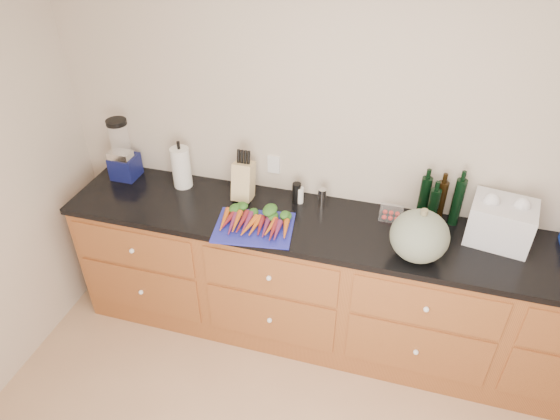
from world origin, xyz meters
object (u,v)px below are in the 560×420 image
(carrots, at_px, (256,221))
(blender_appliance, at_px, (122,153))
(paper_towel, at_px, (181,168))
(knife_block, at_px, (243,181))
(squash, at_px, (419,236))
(cutting_board, at_px, (254,227))
(tomato_box, at_px, (391,213))

(carrots, height_order, blender_appliance, blender_appliance)
(blender_appliance, relative_size, paper_towel, 1.52)
(blender_appliance, height_order, paper_towel, blender_appliance)
(carrots, relative_size, knife_block, 1.70)
(carrots, relative_size, squash, 1.31)
(carrots, bearing_deg, paper_towel, 154.51)
(cutting_board, relative_size, carrots, 1.11)
(cutting_board, height_order, blender_appliance, blender_appliance)
(knife_block, bearing_deg, blender_appliance, 178.82)
(blender_appliance, xyz_separation_m, paper_towel, (0.42, 0.00, -0.05))
(squash, relative_size, knife_block, 1.30)
(tomato_box, bearing_deg, paper_towel, -179.58)
(knife_block, height_order, tomato_box, knife_block)
(carrots, bearing_deg, knife_block, 121.97)
(paper_towel, bearing_deg, blender_appliance, -179.69)
(blender_appliance, bearing_deg, knife_block, -1.18)
(carrots, distance_m, knife_block, 0.33)
(carrots, distance_m, paper_towel, 0.68)
(cutting_board, bearing_deg, tomato_box, 23.27)
(cutting_board, xyz_separation_m, tomato_box, (0.77, 0.33, 0.03))
(blender_appliance, bearing_deg, paper_towel, 0.31)
(carrots, height_order, tomato_box, carrots)
(blender_appliance, xyz_separation_m, knife_block, (0.86, -0.02, -0.06))
(cutting_board, xyz_separation_m, squash, (0.94, 0.00, 0.14))
(paper_towel, relative_size, knife_block, 1.14)
(carrots, height_order, knife_block, knife_block)
(paper_towel, bearing_deg, squash, -11.61)
(squash, bearing_deg, paper_towel, 168.39)
(cutting_board, relative_size, squash, 1.45)
(blender_appliance, distance_m, knife_block, 0.86)
(knife_block, bearing_deg, paper_towel, 177.38)
(cutting_board, xyz_separation_m, paper_towel, (-0.60, 0.32, 0.13))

